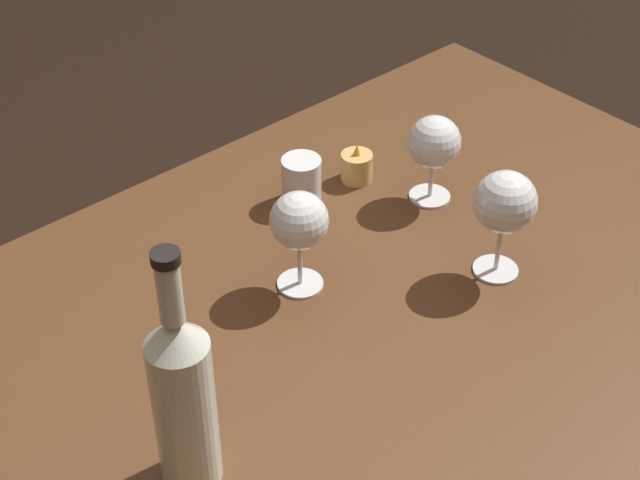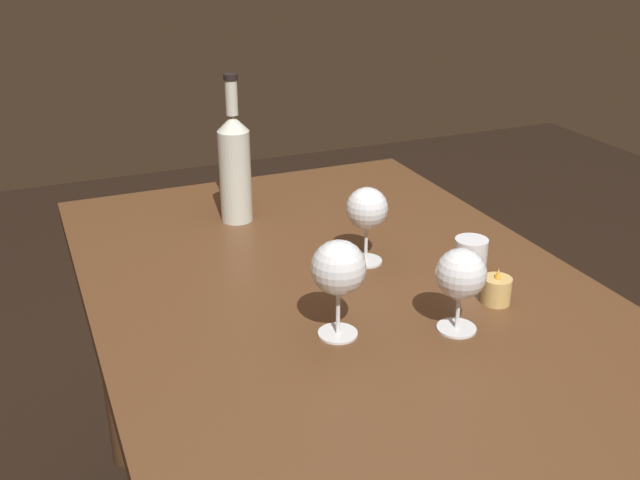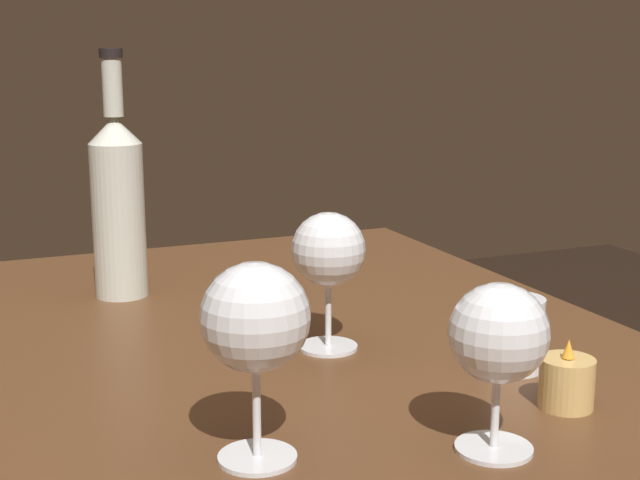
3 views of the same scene
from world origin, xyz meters
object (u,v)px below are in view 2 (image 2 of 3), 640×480
at_px(wine_bottle, 235,165).
at_px(votive_candle, 496,291).
at_px(wine_glass_left, 338,269).
at_px(wine_glass_centre, 461,275).
at_px(wine_glass_right, 367,210).
at_px(water_tumbler, 470,259).

xyz_separation_m(wine_bottle, votive_candle, (0.55, 0.31, -0.11)).
relative_size(wine_glass_left, wine_glass_centre, 1.15).
bearing_deg(votive_candle, wine_glass_right, -149.80).
relative_size(wine_glass_centre, votive_candle, 2.17).
bearing_deg(votive_candle, water_tumbler, 172.71).
xyz_separation_m(wine_glass_left, wine_bottle, (-0.54, -0.01, 0.01)).
bearing_deg(wine_glass_right, wine_glass_centre, 4.92).
distance_m(wine_glass_left, wine_bottle, 0.54).
bearing_deg(wine_bottle, votive_candle, 29.46).
bearing_deg(wine_glass_centre, votive_candle, 114.92).
height_order(wine_bottle, water_tumbler, wine_bottle).
distance_m(wine_glass_left, water_tumbler, 0.34).
xyz_separation_m(wine_glass_centre, water_tumbler, (-0.16, 0.13, -0.06)).
distance_m(wine_glass_centre, water_tumbler, 0.21).
bearing_deg(votive_candle, wine_glass_centre, -65.08).
bearing_deg(votive_candle, wine_glass_left, -91.50).
distance_m(wine_glass_left, wine_glass_centre, 0.20).
relative_size(wine_glass_centre, wine_bottle, 0.44).
bearing_deg(wine_bottle, wine_glass_left, 0.70).
bearing_deg(wine_glass_left, wine_glass_centre, 72.09).
relative_size(wine_glass_left, wine_glass_right, 1.08).
distance_m(wine_glass_right, water_tumbler, 0.22).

